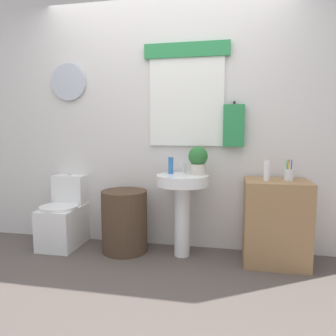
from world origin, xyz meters
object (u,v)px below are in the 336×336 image
soap_bottle (171,166)px  potted_plant (198,159)px  laundry_hamper (125,221)px  lotion_bottle (267,171)px  toilet (64,218)px  toothbrush_cup (289,174)px  pedestal_sink (182,196)px  wooden_cabinet (276,222)px

soap_bottle → potted_plant: (0.26, 0.01, 0.06)m
laundry_hamper → lotion_bottle: bearing=-1.7°
toilet → toothbrush_cup: 2.27m
pedestal_sink → soap_bottle: (-0.12, 0.05, 0.28)m
potted_plant → wooden_cabinet: bearing=-4.8°
pedestal_sink → toothbrush_cup: toothbrush_cup is taller
lotion_bottle → soap_bottle: bearing=174.1°
toilet → potted_plant: (1.40, 0.03, 0.64)m
pedestal_sink → soap_bottle: size_ratio=4.88×
toilet → wooden_cabinet: 2.11m
toilet → toothbrush_cup: (2.21, -0.01, 0.53)m
wooden_cabinet → soap_bottle: soap_bottle is taller
soap_bottle → lotion_bottle: bearing=-5.9°
pedestal_sink → potted_plant: potted_plant is taller
soap_bottle → lotion_bottle: size_ratio=0.92×
pedestal_sink → lotion_bottle: lotion_bottle is taller
wooden_cabinet → lotion_bottle: bearing=-157.8°
lotion_bottle → wooden_cabinet: bearing=22.2°
toilet → wooden_cabinet: bearing=-0.8°
wooden_cabinet → toothbrush_cup: 0.45m
lotion_bottle → toothbrush_cup: (0.20, 0.06, -0.03)m
pedestal_sink → lotion_bottle: bearing=-3.0°
potted_plant → toothbrush_cup: potted_plant is taller
toilet → potted_plant: bearing=1.2°
toilet → wooden_cabinet: (2.11, -0.03, 0.09)m
soap_bottle → lotion_bottle: (0.88, -0.09, -0.02)m
potted_plant → lotion_bottle: size_ratio=1.52×
laundry_hamper → wooden_cabinet: 1.44m
toilet → potted_plant: 1.54m
wooden_cabinet → lotion_bottle: lotion_bottle is taller
laundry_hamper → wooden_cabinet: size_ratio=0.80×
toilet → lotion_bottle: (2.01, -0.07, 0.56)m
pedestal_sink → toilet: bearing=178.6°
wooden_cabinet → laundry_hamper: bearing=180.0°
laundry_hamper → toothbrush_cup: bearing=0.7°
toothbrush_cup → soap_bottle: bearing=178.4°
pedestal_sink → wooden_cabinet: (0.86, -0.00, -0.20)m
toilet → pedestal_sink: size_ratio=0.94×
soap_bottle → lotion_bottle: 0.88m
soap_bottle → toothbrush_cup: (1.07, -0.03, -0.05)m
wooden_cabinet → soap_bottle: (-0.98, 0.05, 0.49)m
pedestal_sink → laundry_hamper: bearing=-180.0°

